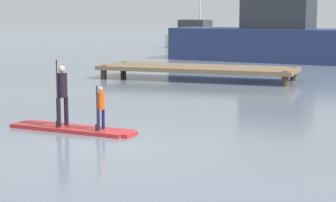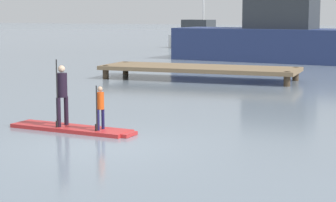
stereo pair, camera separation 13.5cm
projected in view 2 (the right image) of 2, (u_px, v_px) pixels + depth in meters
ground_plane at (105, 148)px, 14.63m from camera, size 240.00×240.00×0.00m
paddleboard_near at (73, 129)px, 16.68m from camera, size 3.64×1.20×0.10m
paddler_adult at (62, 91)px, 16.68m from camera, size 0.32×0.51×1.78m
paddler_child_solo at (100, 106)px, 16.18m from camera, size 0.22×0.39×1.16m
fishing_boat_white_large at (274, 38)px, 39.28m from camera, size 12.73×5.49×9.80m
motor_boat_small_navy at (203, 38)px, 51.77m from camera, size 6.64×3.71×5.57m
floating_dock at (199, 69)px, 28.76m from camera, size 8.95×2.84×0.61m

